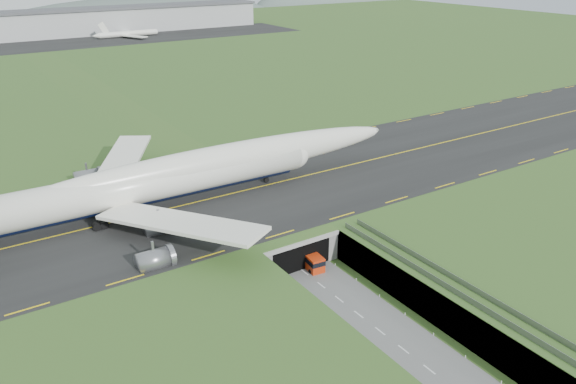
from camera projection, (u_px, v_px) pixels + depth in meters
ground at (328, 292)px, 94.03m from camera, size 900.00×900.00×0.00m
airfield_deck at (329, 276)px, 92.85m from camera, size 800.00×800.00×6.00m
trench_road at (357, 313)px, 88.19m from camera, size 12.00×75.00×0.20m
taxiway at (235, 193)px, 117.12m from camera, size 800.00×44.00×0.18m
tunnel_portal at (276, 235)px, 105.62m from camera, size 17.00×22.30×6.00m
guideway at (467, 299)px, 82.66m from camera, size 3.00×53.00×7.05m
jumbo_jet at (172, 178)px, 109.84m from camera, size 102.98×64.76×21.42m
shuttle_tram at (310, 259)px, 100.96m from camera, size 3.22×7.03×2.80m
cargo_terminal at (15, 26)px, 319.70m from camera, size 320.00×67.00×15.60m
distant_hills at (78, 27)px, 459.84m from camera, size 700.00×91.00×60.00m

